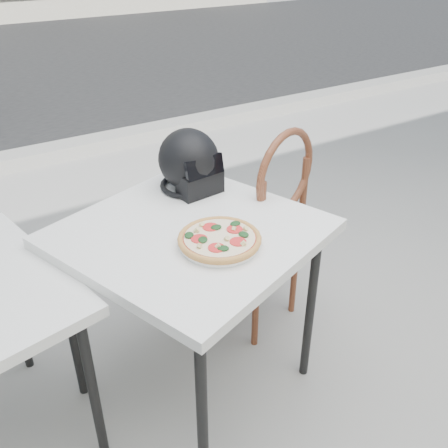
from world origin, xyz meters
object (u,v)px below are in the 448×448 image
helmet (190,163)px  cafe_chair_main (265,221)px  pizza (220,239)px  cafe_table_main (190,245)px  plate (220,244)px

helmet → cafe_chair_main: bearing=-23.3°
pizza → cafe_chair_main: (0.47, 0.36, -0.25)m
pizza → cafe_chair_main: 0.64m
pizza → cafe_chair_main: bearing=37.2°
cafe_table_main → pizza: 0.20m
cafe_table_main → cafe_chair_main: (0.50, 0.19, -0.15)m
cafe_table_main → plate: size_ratio=3.69×
cafe_table_main → pizza: (0.03, -0.16, 0.10)m
helmet → cafe_chair_main: helmet is taller
pizza → helmet: 0.49m
plate → helmet: bearing=73.6°
cafe_table_main → pizza: bearing=-78.7°
pizza → helmet: bearing=73.6°
cafe_table_main → plate: 0.19m
plate → pizza: (0.00, 0.00, 0.02)m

